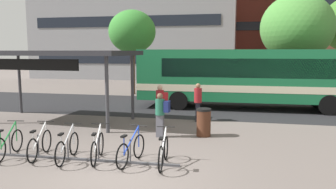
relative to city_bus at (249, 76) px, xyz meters
The scene contains 18 objects.
ground 11.23m from the city_bus, 107.76° to the right, with size 200.00×200.00×0.00m, color #6B605B.
bus_lane_asphalt 3.82m from the city_bus, behind, with size 80.00×7.20×0.01m, color #232326.
city_bus is the anchor object (origin of this frame).
bike_rack 11.12m from the city_bus, 116.36° to the right, with size 5.61×0.21×0.70m.
parked_bicycle_green_0 12.38m from the city_bus, 125.79° to the right, with size 0.52×1.71×0.99m.
parked_bicycle_white_1 11.74m from the city_bus, 122.46° to the right, with size 0.52×1.70×0.99m.
parked_bicycle_silver_2 11.36m from the city_bus, 118.10° to the right, with size 0.52×1.72×0.99m.
parked_bicycle_white_3 10.83m from the city_bus, 114.56° to the right, with size 0.57×1.69×0.99m.
parked_bicycle_blue_4 10.47m from the city_bus, 109.44° to the right, with size 0.52×1.71×0.99m.
parked_bicycle_white_5 10.22m from the city_bus, 104.45° to the right, with size 0.52×1.72×0.99m.
transit_shelter 9.93m from the city_bus, 148.31° to the right, with size 7.05×3.82×3.14m.
commuter_navy_pack_0 7.63m from the city_bus, 115.73° to the right, with size 0.54×0.36×1.62m.
commuter_red_pack_1 6.22m from the city_bus, 127.57° to the right, with size 0.61×0.54×1.70m.
commuter_red_pack_2 4.51m from the city_bus, 121.34° to the right, with size 0.38×0.56×1.70m.
trash_bin 6.73m from the city_bus, 105.67° to the right, with size 0.55×0.55×1.03m.
street_tree_0 6.43m from the city_bus, 57.63° to the left, with size 4.67×4.67×6.80m.
street_tree_1 9.68m from the city_bus, 150.16° to the left, with size 3.36×3.36×6.03m.
building_centre_block 33.28m from the city_bus, 97.20° to the left, with size 17.01×12.58×11.85m.
Camera 1 is at (2.77, -7.74, 3.12)m, focal length 35.35 mm.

